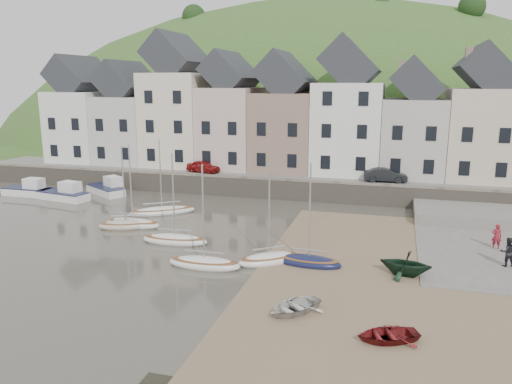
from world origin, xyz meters
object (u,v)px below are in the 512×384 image
(rowboat_white, at_px, (294,306))
(person_dark, at_px, (507,252))
(rowboat_red, at_px, (387,335))
(car_right, at_px, (386,175))
(person_red, at_px, (497,236))
(car_left, at_px, (203,166))
(sailboat_0, at_px, (162,211))
(rowboat_green, at_px, (406,263))

(rowboat_white, height_order, person_dark, person_dark)
(rowboat_white, xyz_separation_m, rowboat_red, (4.27, -1.48, -0.02))
(rowboat_red, height_order, car_right, car_right)
(person_red, bearing_deg, rowboat_red, 66.43)
(rowboat_red, relative_size, car_left, 0.74)
(person_dark, bearing_deg, rowboat_red, 45.35)
(sailboat_0, distance_m, car_left, 10.81)
(rowboat_white, distance_m, car_left, 29.21)
(person_dark, bearing_deg, car_left, -45.89)
(person_red, height_order, person_dark, person_dark)
(rowboat_red, bearing_deg, person_red, 131.38)
(sailboat_0, xyz_separation_m, rowboat_red, (18.29, -16.10, 0.07))
(rowboat_green, relative_size, person_dark, 1.60)
(rowboat_white, relative_size, car_left, 0.80)
(car_left, bearing_deg, rowboat_red, -131.46)
(rowboat_white, height_order, car_left, car_left)
(rowboat_green, height_order, rowboat_red, rowboat_green)
(person_red, height_order, car_right, car_right)
(person_dark, height_order, car_left, car_left)
(person_red, distance_m, person_dark, 3.22)
(rowboat_green, distance_m, car_left, 27.43)
(rowboat_green, xyz_separation_m, person_dark, (5.66, 2.97, 0.19))
(sailboat_0, height_order, car_left, sailboat_0)
(rowboat_red, bearing_deg, person_dark, 124.98)
(rowboat_green, height_order, car_right, car_right)
(rowboat_red, bearing_deg, car_right, 158.22)
(rowboat_green, distance_m, person_red, 8.36)
(sailboat_0, bearing_deg, car_left, 93.09)
(person_red, bearing_deg, sailboat_0, -4.01)
(rowboat_red, xyz_separation_m, car_right, (-0.91, 26.72, 1.91))
(rowboat_white, height_order, rowboat_green, rowboat_green)
(rowboat_green, bearing_deg, rowboat_red, 3.13)
(person_red, bearing_deg, rowboat_white, 50.41)
(car_left, distance_m, car_right, 17.95)
(rowboat_green, xyz_separation_m, person_red, (5.63, 6.18, 0.14))
(rowboat_red, bearing_deg, car_left, -168.51)
(rowboat_white, distance_m, person_dark, 14.06)
(rowboat_green, bearing_deg, person_dark, 126.60)
(rowboat_white, bearing_deg, car_right, 119.13)
(rowboat_white, distance_m, rowboat_green, 7.95)
(rowboat_green, bearing_deg, car_left, -125.30)
(rowboat_white, height_order, person_red, person_red)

